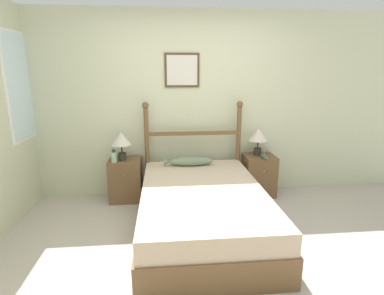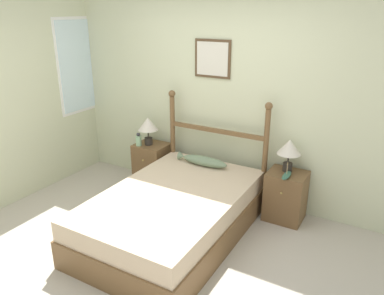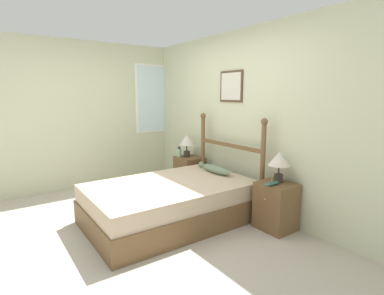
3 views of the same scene
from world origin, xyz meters
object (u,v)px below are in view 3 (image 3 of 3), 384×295
object	(u,v)px
model_boat	(272,183)
bed	(170,202)
nightstand_left	(189,173)
bottle	(179,152)
nightstand_right	(276,206)
fish_pillow	(215,169)
table_lamp_left	(187,141)
table_lamp_right	(279,160)

from	to	relation	value
model_boat	bed	bearing A→B (deg)	-139.56
nightstand_left	bottle	bearing A→B (deg)	-134.88
bed	nightstand_right	size ratio (longest dim) A/B	3.58
nightstand_right	bottle	world-z (taller)	bottle
nightstand_right	bottle	bearing A→B (deg)	-176.56
bed	nightstand_left	world-z (taller)	nightstand_left
bed	fish_pillow	xyz separation A→B (m)	(-0.07, 0.81, 0.32)
table_lamp_left	table_lamp_right	xyz separation A→B (m)	(1.89, 0.07, 0.00)
fish_pillow	bottle	bearing A→B (deg)	179.18
nightstand_right	table_lamp_left	distance (m)	2.00
nightstand_left	fish_pillow	world-z (taller)	fish_pillow
nightstand_right	model_boat	world-z (taller)	model_boat
bottle	nightstand_right	bearing A→B (deg)	3.44
nightstand_right	fish_pillow	bearing A→B (deg)	-172.42
bed	table_lamp_left	bearing A→B (deg)	136.59
table_lamp_left	fish_pillow	bearing A→B (deg)	-7.02
nightstand_left	nightstand_right	size ratio (longest dim) A/B	1.00
nightstand_right	fish_pillow	size ratio (longest dim) A/B	0.88
table_lamp_right	fish_pillow	size ratio (longest dim) A/B	0.57
nightstand_left	model_boat	world-z (taller)	model_boat
bed	model_boat	size ratio (longest dim) A/B	8.35
nightstand_right	bottle	xyz separation A→B (m)	(-2.01, -0.12, 0.37)
table_lamp_left	table_lamp_right	distance (m)	1.89
table_lamp_left	bottle	xyz separation A→B (m)	(-0.09, -0.10, -0.19)
bottle	model_boat	distance (m)	2.03
model_boat	bottle	bearing A→B (deg)	179.98
model_boat	table_lamp_left	bearing A→B (deg)	177.12
nightstand_left	table_lamp_right	bearing A→B (deg)	1.52
bed	nightstand_left	distance (m)	1.34
bottle	fish_pillow	distance (m)	1.00
table_lamp_left	bottle	size ratio (longest dim) A/B	2.10
nightstand_right	table_lamp_left	bearing A→B (deg)	-179.28
table_lamp_left	fish_pillow	xyz separation A→B (m)	(0.90, -0.11, -0.29)
nightstand_right	fish_pillow	world-z (taller)	fish_pillow
bed	table_lamp_right	distance (m)	1.48
table_lamp_right	bottle	bearing A→B (deg)	-175.09
bed	table_lamp_right	xyz separation A→B (m)	(0.92, 0.99, 0.61)
table_lamp_right	bed	bearing A→B (deg)	-132.85
bed	nightstand_left	size ratio (longest dim) A/B	3.58
nightstand_right	bottle	distance (m)	2.05
nightstand_right	table_lamp_left	xyz separation A→B (m)	(-1.92, -0.02, 0.57)
table_lamp_left	nightstand_left	bearing A→B (deg)	42.39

